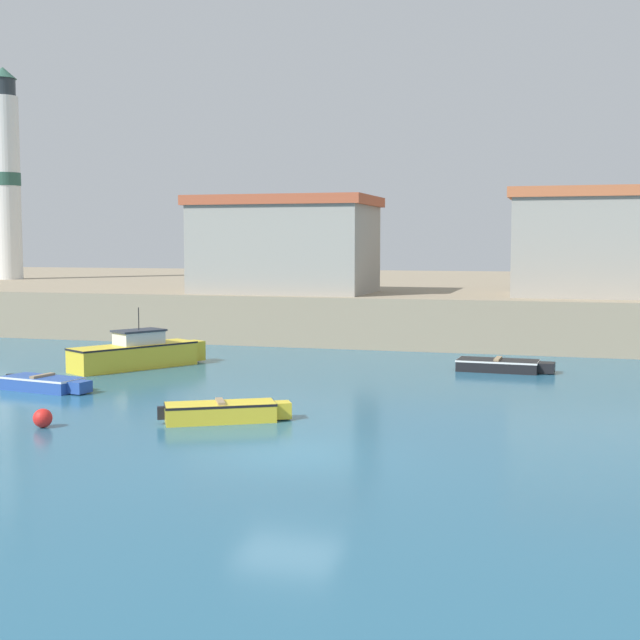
{
  "coord_description": "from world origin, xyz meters",
  "views": [
    {
      "loc": [
        6.51,
        -19.95,
        5.11
      ],
      "look_at": [
        -3.15,
        13.85,
        2.0
      ],
      "focal_mm": 50.0,
      "sensor_mm": 36.0,
      "label": 1
    }
  ],
  "objects_px": {
    "dinghy_blue_3": "(45,383)",
    "mooring_buoy": "(43,418)",
    "harbor_shed_far_end": "(607,242)",
    "dinghy_yellow_2": "(224,411)",
    "dinghy_black_0": "(501,365)",
    "lighthouse": "(6,177)",
    "motorboat_yellow_4": "(137,353)",
    "harbor_shed_mid_row": "(285,244)"
  },
  "relations": [
    {
      "from": "lighthouse",
      "to": "harbor_shed_mid_row",
      "type": "xyz_separation_m",
      "value": [
        24.0,
        -10.32,
        -4.66
      ]
    },
    {
      "from": "lighthouse",
      "to": "dinghy_black_0",
      "type": "bearing_deg",
      "value": -28.09
    },
    {
      "from": "dinghy_blue_3",
      "to": "motorboat_yellow_4",
      "type": "distance_m",
      "value": 5.83
    },
    {
      "from": "dinghy_yellow_2",
      "to": "dinghy_blue_3",
      "type": "height_order",
      "value": "dinghy_yellow_2"
    },
    {
      "from": "dinghy_black_0",
      "to": "dinghy_yellow_2",
      "type": "xyz_separation_m",
      "value": [
        -6.82,
        -12.17,
        0.05
      ]
    },
    {
      "from": "dinghy_black_0",
      "to": "dinghy_yellow_2",
      "type": "height_order",
      "value": "dinghy_yellow_2"
    },
    {
      "from": "dinghy_yellow_2",
      "to": "harbor_shed_far_end",
      "type": "relative_size",
      "value": 0.39
    },
    {
      "from": "dinghy_black_0",
      "to": "lighthouse",
      "type": "relative_size",
      "value": 0.26
    },
    {
      "from": "dinghy_yellow_2",
      "to": "harbor_shed_far_end",
      "type": "height_order",
      "value": "harbor_shed_far_end"
    },
    {
      "from": "motorboat_yellow_4",
      "to": "lighthouse",
      "type": "xyz_separation_m",
      "value": [
        -21.59,
        22.24,
        9.01
      ]
    },
    {
      "from": "dinghy_yellow_2",
      "to": "lighthouse",
      "type": "relative_size",
      "value": 0.24
    },
    {
      "from": "dinghy_yellow_2",
      "to": "harbor_shed_mid_row",
      "type": "height_order",
      "value": "harbor_shed_mid_row"
    },
    {
      "from": "lighthouse",
      "to": "mooring_buoy",
      "type": "bearing_deg",
      "value": -53.72
    },
    {
      "from": "mooring_buoy",
      "to": "lighthouse",
      "type": "xyz_separation_m",
      "value": [
        -24.54,
        33.43,
        9.36
      ]
    },
    {
      "from": "dinghy_blue_3",
      "to": "harbor_shed_far_end",
      "type": "relative_size",
      "value": 0.39
    },
    {
      "from": "motorboat_yellow_4",
      "to": "harbor_shed_mid_row",
      "type": "distance_m",
      "value": 12.92
    },
    {
      "from": "dinghy_yellow_2",
      "to": "lighthouse",
      "type": "distance_m",
      "value": 43.69
    },
    {
      "from": "dinghy_yellow_2",
      "to": "harbor_shed_far_end",
      "type": "xyz_separation_m",
      "value": [
        10.98,
        22.32,
        4.78
      ]
    },
    {
      "from": "dinghy_black_0",
      "to": "mooring_buoy",
      "type": "bearing_deg",
      "value": -128.31
    },
    {
      "from": "dinghy_black_0",
      "to": "dinghy_blue_3",
      "type": "relative_size",
      "value": 1.07
    },
    {
      "from": "motorboat_yellow_4",
      "to": "harbor_shed_far_end",
      "type": "bearing_deg",
      "value": 35.78
    },
    {
      "from": "dinghy_yellow_2",
      "to": "lighthouse",
      "type": "height_order",
      "value": "lighthouse"
    },
    {
      "from": "dinghy_black_0",
      "to": "dinghy_blue_3",
      "type": "distance_m",
      "value": 17.22
    },
    {
      "from": "dinghy_blue_3",
      "to": "motorboat_yellow_4",
      "type": "xyz_separation_m",
      "value": [
        0.49,
        5.8,
        0.35
      ]
    },
    {
      "from": "dinghy_blue_3",
      "to": "mooring_buoy",
      "type": "height_order",
      "value": "dinghy_blue_3"
    },
    {
      "from": "mooring_buoy",
      "to": "lighthouse",
      "type": "height_order",
      "value": "lighthouse"
    },
    {
      "from": "motorboat_yellow_4",
      "to": "harbor_shed_mid_row",
      "type": "height_order",
      "value": "harbor_shed_mid_row"
    },
    {
      "from": "dinghy_black_0",
      "to": "harbor_shed_far_end",
      "type": "height_order",
      "value": "harbor_shed_far_end"
    },
    {
      "from": "harbor_shed_mid_row",
      "to": "mooring_buoy",
      "type": "bearing_deg",
      "value": -88.66
    },
    {
      "from": "dinghy_black_0",
      "to": "harbor_shed_mid_row",
      "type": "height_order",
      "value": "harbor_shed_mid_row"
    },
    {
      "from": "dinghy_black_0",
      "to": "mooring_buoy",
      "type": "distance_m",
      "value": 18.22
    },
    {
      "from": "dinghy_blue_3",
      "to": "mooring_buoy",
      "type": "xyz_separation_m",
      "value": [
        3.43,
        -5.38,
        0.0
      ]
    },
    {
      "from": "lighthouse",
      "to": "harbor_shed_mid_row",
      "type": "relative_size",
      "value": 1.58
    },
    {
      "from": "dinghy_blue_3",
      "to": "harbor_shed_far_end",
      "type": "xyz_separation_m",
      "value": [
        18.89,
        19.07,
        4.82
      ]
    },
    {
      "from": "dinghy_yellow_2",
      "to": "harbor_shed_mid_row",
      "type": "distance_m",
      "value": 22.07
    },
    {
      "from": "dinghy_blue_3",
      "to": "mooring_buoy",
      "type": "distance_m",
      "value": 6.39
    },
    {
      "from": "dinghy_black_0",
      "to": "lighthouse",
      "type": "bearing_deg",
      "value": 151.91
    },
    {
      "from": "dinghy_yellow_2",
      "to": "motorboat_yellow_4",
      "type": "distance_m",
      "value": 11.72
    },
    {
      "from": "harbor_shed_mid_row",
      "to": "dinghy_blue_3",
      "type": "bearing_deg",
      "value": -99.27
    },
    {
      "from": "lighthouse",
      "to": "harbor_shed_mid_row",
      "type": "bearing_deg",
      "value": -23.27
    },
    {
      "from": "mooring_buoy",
      "to": "harbor_shed_far_end",
      "type": "relative_size",
      "value": 0.06
    },
    {
      "from": "harbor_shed_mid_row",
      "to": "harbor_shed_far_end",
      "type": "bearing_deg",
      "value": 4.81
    }
  ]
}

